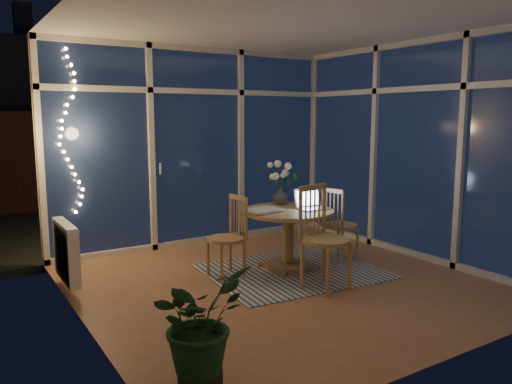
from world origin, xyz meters
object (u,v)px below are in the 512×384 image
Objects in this scene: chair_right at (341,224)px; potted_plant at (200,337)px; flower_vase at (280,195)px; laptop at (313,198)px; chair_left at (226,237)px; dining_table at (288,240)px; chair_front at (326,238)px.

potted_plant is at bearing 113.26° from chair_right.
chair_right is 4.29× the size of flower_vase.
laptop is at bearing 37.19° from potted_plant.
flower_vase is at bearing 101.69° from chair_left.
chair_left is at bearing 171.71° from laptop.
chair_right is (1.45, -0.17, 0.01)m from chair_left.
dining_table is 0.95× the size of chair_front.
chair_left is at bearing 118.10° from chair_front.
chair_right is 0.59m from laptop.
potted_plant is (-2.09, -2.13, -0.41)m from flower_vase.
chair_left is 1.08m from chair_front.
chair_front is at bearing 29.35° from potted_plant.
laptop is (-0.47, -0.06, 0.35)m from chair_right.
flower_vase reaches higher than potted_plant.
chair_front reaches higher than flower_vase.
flower_vase is (0.19, 1.07, 0.26)m from chair_front.
dining_table is 0.74m from chair_right.
dining_table is 2.65m from potted_plant.
chair_right is at bearing 80.59° from chair_left.
potted_plant is (-1.89, -1.06, -0.14)m from chair_front.
chair_front is at bearing -100.21° from flower_vase.
laptop is 0.43× the size of potted_plant.
laptop is (0.98, -0.24, 0.36)m from chair_left.
dining_table is at bearing 161.15° from laptop.
chair_right reaches higher than chair_left.
dining_table is 0.54m from laptop.
flower_vase is (0.13, 0.34, 0.45)m from dining_table.
chair_right is at bearing 12.89° from laptop.
chair_left is 0.99× the size of chair_right.
laptop is at bearing -24.07° from dining_table.
potted_plant is at bearing -35.46° from chair_left.
chair_right is 2.72× the size of laptop.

